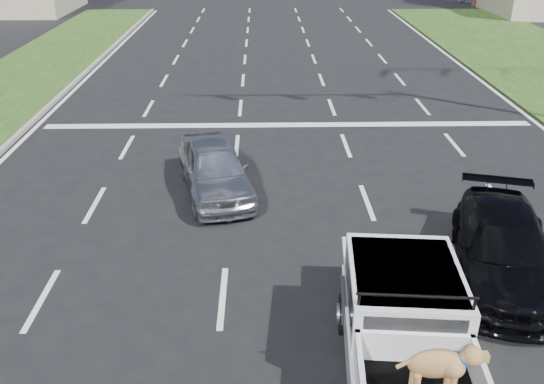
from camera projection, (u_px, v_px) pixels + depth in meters
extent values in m
plane|color=black|center=(312.00, 296.00, 11.22)|extent=(160.00, 160.00, 0.00)
cube|color=silver|center=(113.00, 173.00, 16.51)|extent=(0.12, 60.00, 0.01)
cube|color=silver|center=(234.00, 172.00, 16.57)|extent=(0.12, 60.00, 0.01)
cube|color=silver|center=(355.00, 171.00, 16.64)|extent=(0.12, 60.00, 0.01)
cube|color=silver|center=(475.00, 170.00, 16.70)|extent=(0.12, 60.00, 0.01)
cube|color=silver|center=(289.00, 125.00, 20.20)|extent=(17.00, 0.45, 0.01)
cylinder|color=black|center=(347.00, 315.00, 10.13)|extent=(0.33, 0.74, 0.72)
cylinder|color=black|center=(442.00, 319.00, 10.03)|extent=(0.33, 0.74, 0.72)
cube|color=silver|center=(410.00, 376.00, 8.43)|extent=(2.25, 5.19, 0.50)
cube|color=silver|center=(404.00, 291.00, 9.21)|extent=(1.94, 2.34, 0.82)
cube|color=black|center=(414.00, 334.00, 8.23)|extent=(1.47, 0.16, 0.59)
cylinder|color=black|center=(417.00, 296.00, 8.09)|extent=(1.71, 0.20, 0.05)
imported|color=#ACAEB3|center=(215.00, 168.00, 15.08)|extent=(2.53, 4.31, 1.38)
imported|color=black|center=(503.00, 248.00, 11.57)|extent=(2.97, 4.86, 1.32)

